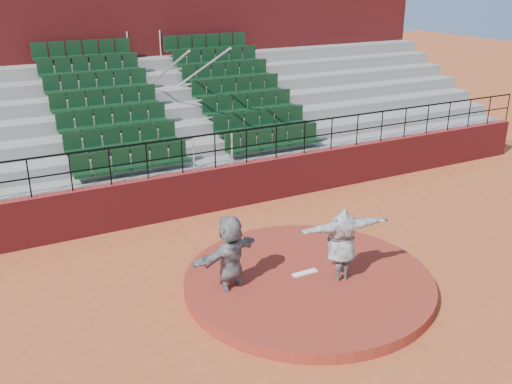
# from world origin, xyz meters

# --- Properties ---
(ground) EXTENTS (90.00, 90.00, 0.00)m
(ground) POSITION_xyz_m (0.00, 0.00, 0.00)
(ground) COLOR #AD4E27
(ground) RESTS_ON ground
(pitchers_mound) EXTENTS (5.50, 5.50, 0.25)m
(pitchers_mound) POSITION_xyz_m (0.00, 0.00, 0.12)
(pitchers_mound) COLOR maroon
(pitchers_mound) RESTS_ON ground
(pitching_rubber) EXTENTS (0.60, 0.15, 0.03)m
(pitching_rubber) POSITION_xyz_m (0.00, 0.15, 0.27)
(pitching_rubber) COLOR white
(pitching_rubber) RESTS_ON pitchers_mound
(boundary_wall) EXTENTS (24.00, 0.30, 1.30)m
(boundary_wall) POSITION_xyz_m (0.00, 5.00, 0.65)
(boundary_wall) COLOR maroon
(boundary_wall) RESTS_ON ground
(wall_railing) EXTENTS (24.04, 0.05, 1.03)m
(wall_railing) POSITION_xyz_m (0.00, 5.00, 2.03)
(wall_railing) COLOR black
(wall_railing) RESTS_ON boundary_wall
(seating_deck) EXTENTS (24.00, 5.97, 4.63)m
(seating_deck) POSITION_xyz_m (0.00, 8.65, 1.44)
(seating_deck) COLOR gray
(seating_deck) RESTS_ON ground
(press_box_facade) EXTENTS (24.00, 3.00, 7.10)m
(press_box_facade) POSITION_xyz_m (0.00, 12.60, 3.55)
(press_box_facade) COLOR maroon
(press_box_facade) RESTS_ON ground
(pitcher) EXTENTS (2.11, 0.88, 1.67)m
(pitcher) POSITION_xyz_m (0.56, -0.39, 1.08)
(pitcher) COLOR black
(pitcher) RESTS_ON pitchers_mound
(fielder) EXTENTS (1.84, 1.10, 1.89)m
(fielder) POSITION_xyz_m (-1.71, 0.42, 0.94)
(fielder) COLOR black
(fielder) RESTS_ON ground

